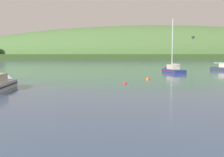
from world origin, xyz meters
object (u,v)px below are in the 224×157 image
object	(u,v)px
dockside_crane	(190,48)
mooring_buoy_midchannel	(125,84)
sailboat_outer_reach	(172,71)
mooring_buoy_foreground	(148,79)

from	to	relation	value
dockside_crane	mooring_buoy_midchannel	size ratio (longest dim) A/B	33.69
mooring_buoy_midchannel	sailboat_outer_reach	bearing A→B (deg)	60.49
mooring_buoy_midchannel	mooring_buoy_foreground	bearing A→B (deg)	55.47
mooring_buoy_foreground	mooring_buoy_midchannel	world-z (taller)	mooring_buoy_foreground
dockside_crane	mooring_buoy_midchannel	distance (m)	210.36
sailboat_outer_reach	mooring_buoy_midchannel	size ratio (longest dim) A/B	21.44
dockside_crane	mooring_buoy_midchannel	world-z (taller)	dockside_crane
dockside_crane	mooring_buoy_midchannel	xyz separation A→B (m)	(-77.62, -195.25, -10.15)
sailboat_outer_reach	mooring_buoy_foreground	xyz separation A→B (m)	(-8.58, -16.52, -0.29)
sailboat_outer_reach	mooring_buoy_foreground	world-z (taller)	sailboat_outer_reach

